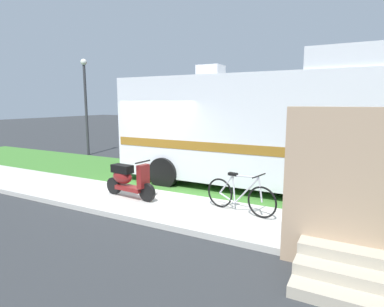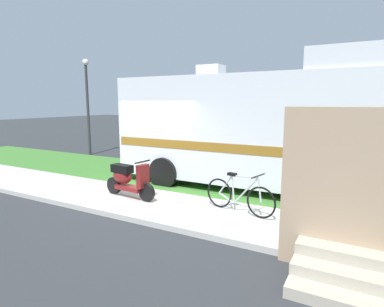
{
  "view_description": "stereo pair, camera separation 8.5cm",
  "coord_description": "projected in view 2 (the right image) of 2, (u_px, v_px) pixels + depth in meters",
  "views": [
    {
      "loc": [
        5.18,
        -7.12,
        2.47
      ],
      "look_at": [
        1.19,
        0.3,
        1.1
      ],
      "focal_mm": 29.79,
      "sensor_mm": 36.0,
      "label": 1
    },
    {
      "loc": [
        5.26,
        -7.08,
        2.47
      ],
      "look_at": [
        1.19,
        0.3,
        1.1
      ],
      "focal_mm": 29.79,
      "sensor_mm": 36.0,
      "label": 2
    }
  ],
  "objects": [
    {
      "name": "pickup_truck_near",
      "position": [
        240.0,
        138.0,
        13.89
      ],
      "size": [
        5.37,
        2.4,
        1.73
      ],
      "color": "maroon",
      "rests_on": "ground"
    },
    {
      "name": "sidewalk",
      "position": [
        122.0,
        199.0,
        7.97
      ],
      "size": [
        24.0,
        2.0,
        0.12
      ],
      "color": "beige",
      "rests_on": "ground"
    },
    {
      "name": "motorhome_rv",
      "position": [
        248.0,
        127.0,
        9.06
      ],
      "size": [
        7.13,
        2.75,
        3.67
      ],
      "color": "silver",
      "rests_on": "ground"
    },
    {
      "name": "grass_strip",
      "position": [
        178.0,
        178.0,
        10.31
      ],
      "size": [
        24.0,
        3.4,
        0.08
      ],
      "color": "#3D752D",
      "rests_on": "ground"
    },
    {
      "name": "scooter",
      "position": [
        128.0,
        179.0,
        7.89
      ],
      "size": [
        1.57,
        0.5,
        0.97
      ],
      "color": "black",
      "rests_on": "ground"
    },
    {
      "name": "bicycle",
      "position": [
        239.0,
        195.0,
        6.79
      ],
      "size": [
        1.68,
        0.55,
        0.89
      ],
      "color": "black",
      "rests_on": "ground"
    },
    {
      "name": "street_lamp_post",
      "position": [
        87.0,
        98.0,
        14.63
      ],
      "size": [
        0.28,
        0.28,
        4.39
      ],
      "color": "#333338",
      "rests_on": "ground"
    },
    {
      "name": "ground_plane",
      "position": [
        150.0,
        190.0,
        9.02
      ],
      "size": [
        80.0,
        80.0,
        0.0
      ],
      "primitive_type": "plane",
      "color": "#2D3033"
    },
    {
      "name": "bottle_green",
      "position": [
        320.0,
        226.0,
        5.77
      ],
      "size": [
        0.07,
        0.07,
        0.29
      ],
      "color": "navy",
      "rests_on": "ground"
    },
    {
      "name": "porch_steps",
      "position": [
        354.0,
        211.0,
        4.42
      ],
      "size": [
        2.0,
        1.26,
        2.4
      ],
      "color": "#B2A893",
      "rests_on": "ground"
    }
  ]
}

